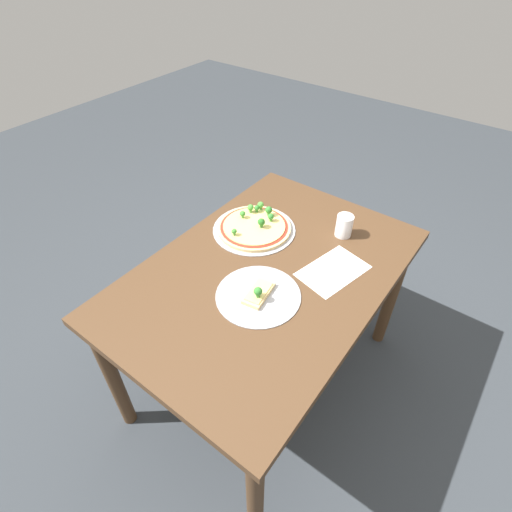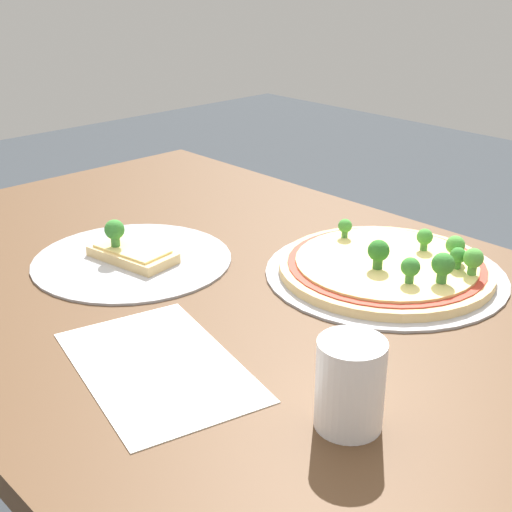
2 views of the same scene
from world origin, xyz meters
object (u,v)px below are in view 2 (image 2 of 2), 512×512
object	(u,v)px
pizza_tray_whole	(388,267)
drinking_cup	(350,384)
pizza_tray_slice	(131,256)
dining_table	(212,331)

from	to	relation	value
pizza_tray_whole	drinking_cup	distance (m)	0.39
pizza_tray_slice	drinking_cup	distance (m)	0.52
dining_table	drinking_cup	world-z (taller)	drinking_cup
dining_table	pizza_tray_whole	world-z (taller)	pizza_tray_whole
dining_table	drinking_cup	size ratio (longest dim) A/B	12.80
pizza_tray_whole	drinking_cup	world-z (taller)	drinking_cup
dining_table	pizza_tray_slice	distance (m)	0.18
pizza_tray_whole	drinking_cup	bearing A→B (deg)	-58.98
pizza_tray_whole	drinking_cup	size ratio (longest dim) A/B	3.70
dining_table	drinking_cup	xyz separation A→B (m)	(0.38, -0.13, 0.14)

